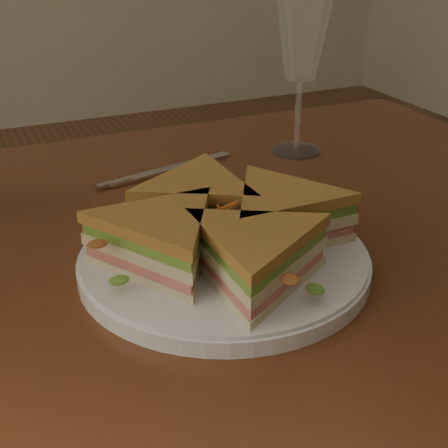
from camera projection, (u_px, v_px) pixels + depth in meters
The scene contains 7 objects.
table at pixel (164, 320), 0.72m from camera, with size 1.20×0.80×0.75m.
plate at pixel (224, 261), 0.63m from camera, with size 0.29×0.29×0.02m, color silver.
sandwich_wedges at pixel (224, 229), 0.62m from camera, with size 0.29×0.29×0.06m.
crisps_mound at pixel (224, 232), 0.62m from camera, with size 0.09×0.09×0.05m, color #CB5D1A, non-canonical shape.
spoon at pixel (222, 211), 0.75m from camera, with size 0.16×0.10×0.01m.
knife at pixel (162, 172), 0.87m from camera, with size 0.21×0.06×0.00m.
wine_glass at pixel (302, 41), 0.88m from camera, with size 0.08×0.08×0.23m.
Camera 1 is at (-0.18, -0.57, 1.07)m, focal length 50.00 mm.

